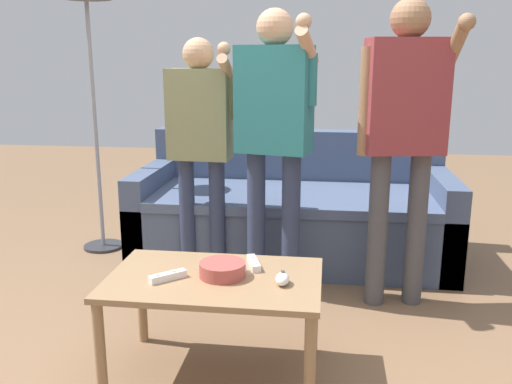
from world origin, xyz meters
TOP-DOWN VIEW (x-y plane):
  - ground_plane at (0.00, 0.00)m, footprint 12.00×12.00m
  - couch at (0.13, 1.57)m, footprint 2.09×0.96m
  - coffee_table at (-0.10, 0.01)m, footprint 0.88×0.55m
  - snack_bowl at (-0.06, 0.02)m, footprint 0.19×0.19m
  - game_remote_nunchuk at (0.19, -0.03)m, footprint 0.06×0.09m
  - floor_lamp at (-1.24, 1.51)m, footprint 0.33×0.33m
  - player_left at (-0.39, 1.04)m, footprint 0.43×0.30m
  - player_center at (0.06, 0.89)m, footprint 0.47×0.40m
  - player_right at (0.74, 0.85)m, footprint 0.51×0.35m
  - game_remote_wand_near at (-0.02, 0.03)m, footprint 0.10×0.16m
  - game_remote_wand_far at (0.05, 0.14)m, footprint 0.08×0.16m
  - game_remote_wand_spare at (-0.28, -0.05)m, footprint 0.14×0.13m

SIDE VIEW (x-z plane):
  - ground_plane at x=0.00m, z-range 0.00..0.00m
  - couch at x=0.13m, z-range -0.13..0.70m
  - coffee_table at x=-0.10m, z-range 0.17..0.62m
  - game_remote_wand_spare at x=-0.28m, z-range 0.45..0.49m
  - game_remote_wand_near at x=-0.02m, z-range 0.45..0.49m
  - game_remote_wand_far at x=0.05m, z-range 0.45..0.49m
  - game_remote_nunchuk at x=0.19m, z-range 0.45..0.51m
  - snack_bowl at x=-0.06m, z-range 0.45..0.51m
  - player_left at x=-0.39m, z-range 0.19..1.64m
  - player_center at x=0.06m, z-range 0.21..1.80m
  - player_right at x=0.74m, z-range 0.21..1.84m
  - floor_lamp at x=-1.24m, z-range 0.71..2.64m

